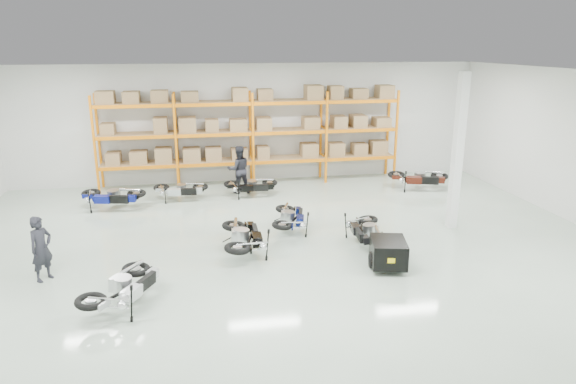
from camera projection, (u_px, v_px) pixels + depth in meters
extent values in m
plane|color=#AFC3B0|center=(281.00, 245.00, 13.80)|extent=(18.00, 18.00, 0.00)
plane|color=white|center=(280.00, 74.00, 12.54)|extent=(18.00, 18.00, 0.00)
plane|color=silver|center=(250.00, 123.00, 19.78)|extent=(18.00, 0.00, 18.00)
plane|color=silver|center=(372.00, 286.00, 6.56)|extent=(18.00, 0.00, 18.00)
cube|color=orange|center=(95.00, 146.00, 18.00)|extent=(0.08, 0.08, 3.50)
cube|color=orange|center=(99.00, 141.00, 18.84)|extent=(0.08, 0.08, 3.50)
cube|color=orange|center=(176.00, 143.00, 18.48)|extent=(0.08, 0.08, 3.50)
cube|color=orange|center=(177.00, 139.00, 19.33)|extent=(0.08, 0.08, 3.50)
cube|color=orange|center=(253.00, 141.00, 18.97)|extent=(0.08, 0.08, 3.50)
cube|color=orange|center=(250.00, 136.00, 19.82)|extent=(0.08, 0.08, 3.50)
cube|color=orange|center=(326.00, 138.00, 19.46)|extent=(0.08, 0.08, 3.50)
cube|color=orange|center=(321.00, 134.00, 20.31)|extent=(0.08, 0.08, 3.50)
cube|color=orange|center=(396.00, 136.00, 19.95)|extent=(0.08, 0.08, 3.50)
cube|color=orange|center=(388.00, 132.00, 20.80)|extent=(0.08, 0.08, 3.50)
cube|color=orange|center=(138.00, 168.00, 18.48)|extent=(2.70, 0.08, 0.12)
cube|color=orange|center=(140.00, 162.00, 19.33)|extent=(2.70, 0.08, 0.12)
cube|color=olive|center=(139.00, 163.00, 18.88)|extent=(2.68, 0.88, 0.02)
cube|color=olive|center=(138.00, 157.00, 18.82)|extent=(2.40, 0.70, 0.44)
cube|color=orange|center=(216.00, 165.00, 18.97)|extent=(2.70, 0.08, 0.12)
cube|color=orange|center=(215.00, 159.00, 19.82)|extent=(2.70, 0.08, 0.12)
cube|color=olive|center=(215.00, 160.00, 19.37)|extent=(2.68, 0.88, 0.02)
cube|color=olive|center=(215.00, 154.00, 19.31)|extent=(2.40, 0.70, 0.44)
cube|color=orange|center=(290.00, 162.00, 19.46)|extent=(2.70, 0.08, 0.12)
cube|color=orange|center=(286.00, 157.00, 20.31)|extent=(2.70, 0.08, 0.12)
cube|color=olive|center=(288.00, 157.00, 19.86)|extent=(2.68, 0.88, 0.02)
cube|color=olive|center=(288.00, 151.00, 19.80)|extent=(2.40, 0.70, 0.44)
cube|color=orange|center=(361.00, 159.00, 19.95)|extent=(2.70, 0.08, 0.12)
cube|color=orange|center=(354.00, 154.00, 20.79)|extent=(2.70, 0.08, 0.12)
cube|color=olive|center=(357.00, 154.00, 20.35)|extent=(2.68, 0.88, 0.02)
cube|color=olive|center=(358.00, 149.00, 20.29)|extent=(2.40, 0.70, 0.44)
cube|color=orange|center=(135.00, 138.00, 18.17)|extent=(2.70, 0.08, 0.12)
cube|color=orange|center=(138.00, 133.00, 19.02)|extent=(2.70, 0.08, 0.12)
cube|color=olive|center=(136.00, 134.00, 18.57)|extent=(2.68, 0.88, 0.02)
cube|color=olive|center=(136.00, 127.00, 18.51)|extent=(2.40, 0.70, 0.44)
cube|color=orange|center=(215.00, 135.00, 18.66)|extent=(2.70, 0.08, 0.12)
cube|color=orange|center=(214.00, 131.00, 19.51)|extent=(2.70, 0.08, 0.12)
cube|color=olive|center=(214.00, 131.00, 19.06)|extent=(2.68, 0.88, 0.02)
cube|color=olive|center=(214.00, 125.00, 19.00)|extent=(2.40, 0.70, 0.44)
cube|color=orange|center=(290.00, 133.00, 19.15)|extent=(2.70, 0.08, 0.12)
cube|color=orange|center=(286.00, 129.00, 20.00)|extent=(2.70, 0.08, 0.12)
cube|color=olive|center=(288.00, 129.00, 19.55)|extent=(2.68, 0.88, 0.02)
cube|color=olive|center=(288.00, 123.00, 19.49)|extent=(2.40, 0.70, 0.44)
cube|color=orange|center=(362.00, 131.00, 19.64)|extent=(2.70, 0.08, 0.12)
cube|color=orange|center=(355.00, 127.00, 20.49)|extent=(2.70, 0.08, 0.12)
cube|color=olive|center=(358.00, 127.00, 20.04)|extent=(2.68, 0.88, 0.02)
cube|color=olive|center=(359.00, 121.00, 19.98)|extent=(2.40, 0.70, 0.44)
cube|color=orange|center=(133.00, 106.00, 17.86)|extent=(2.70, 0.08, 0.12)
cube|color=orange|center=(135.00, 104.00, 18.71)|extent=(2.70, 0.08, 0.12)
cube|color=olive|center=(134.00, 103.00, 18.27)|extent=(2.68, 0.88, 0.02)
cube|color=olive|center=(133.00, 96.00, 18.20)|extent=(2.40, 0.70, 0.44)
cube|color=orange|center=(214.00, 105.00, 18.35)|extent=(2.70, 0.08, 0.12)
cube|color=orange|center=(212.00, 102.00, 19.20)|extent=(2.70, 0.08, 0.12)
cube|color=olive|center=(213.00, 101.00, 18.76)|extent=(2.68, 0.88, 0.02)
cube|color=olive|center=(213.00, 95.00, 18.69)|extent=(2.40, 0.70, 0.44)
cube|color=orange|center=(290.00, 103.00, 18.84)|extent=(2.70, 0.08, 0.12)
cube|color=orange|center=(286.00, 100.00, 19.69)|extent=(2.70, 0.08, 0.12)
cube|color=olive|center=(288.00, 100.00, 19.24)|extent=(2.68, 0.88, 0.02)
cube|color=olive|center=(288.00, 94.00, 19.18)|extent=(2.40, 0.70, 0.44)
cube|color=orange|center=(363.00, 102.00, 19.33)|extent=(2.70, 0.08, 0.12)
cube|color=orange|center=(356.00, 99.00, 20.18)|extent=(2.70, 0.08, 0.12)
cube|color=olive|center=(360.00, 98.00, 19.73)|extent=(2.68, 0.88, 0.02)
cube|color=olive|center=(360.00, 92.00, 19.67)|extent=(2.40, 0.70, 0.44)
cube|color=white|center=(458.00, 152.00, 14.55)|extent=(0.25, 0.25, 4.50)
cube|color=black|center=(388.00, 252.00, 12.26)|extent=(1.02, 1.18, 0.59)
cube|color=yellow|center=(396.00, 261.00, 11.78)|extent=(0.17, 0.06, 0.12)
torus|color=black|center=(372.00, 261.00, 12.25)|extent=(0.09, 0.41, 0.41)
torus|color=black|center=(404.00, 259.00, 12.39)|extent=(0.09, 0.41, 0.41)
cylinder|color=black|center=(378.00, 239.00, 12.91)|extent=(0.26, 0.95, 0.04)
imported|color=black|center=(41.00, 249.00, 11.59)|extent=(0.63, 0.67, 1.53)
imported|color=black|center=(239.00, 169.00, 18.41)|extent=(0.90, 0.74, 1.72)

